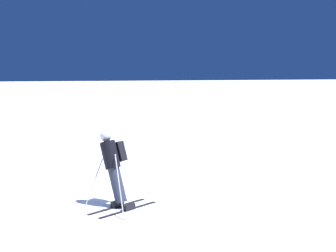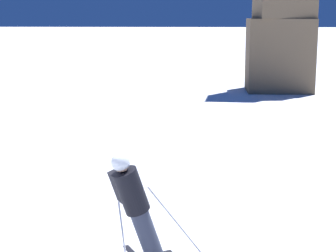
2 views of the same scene
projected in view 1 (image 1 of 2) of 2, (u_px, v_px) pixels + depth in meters
ground_plane at (110, 194)px, 11.31m from camera, size 300.00×300.00×0.00m
skier at (113, 164)px, 10.28m from camera, size 1.52×1.65×1.71m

